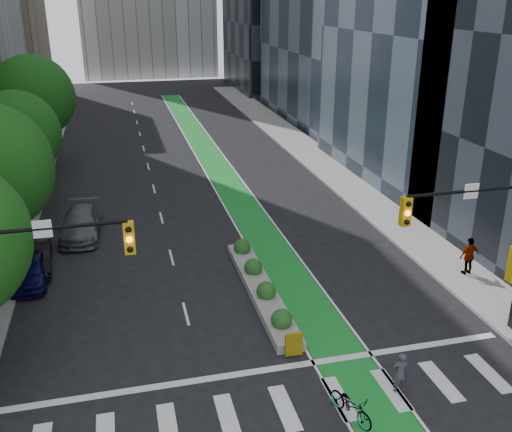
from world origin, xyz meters
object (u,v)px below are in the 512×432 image
median_planter (261,286)px  bicycle (351,405)px  parked_car_left_far (81,223)px  parked_car_left_near (30,270)px  parked_car_left_mid (36,256)px  pedestrian_far (469,256)px  cyclist (400,373)px

median_planter → bicycle: 9.07m
bicycle → parked_car_left_far: parked_car_left_far is taller
median_planter → parked_car_left_far: 12.57m
median_planter → parked_car_left_near: parked_car_left_near is taller
parked_car_left_near → parked_car_left_far: (2.22, 5.53, 0.08)m
parked_car_left_mid → pedestrian_far: bearing=-20.5°
cyclist → parked_car_left_near: (-13.70, 11.92, -0.10)m
parked_car_left_mid → parked_car_left_far: parked_car_left_far is taller
parked_car_left_mid → parked_car_left_near: bearing=-98.6°
parked_car_left_near → parked_car_left_far: 5.96m
median_planter → bicycle: size_ratio=5.23×
cyclist → parked_car_left_far: bearing=-51.5°
median_planter → parked_car_left_near: (-10.70, 3.74, 0.33)m
median_planter → pedestrian_far: (10.52, -0.83, 0.75)m
median_planter → cyclist: 8.72m
bicycle → parked_car_left_far: bearing=96.6°
median_planter → bicycle: median_planter is taller
parked_car_left_far → pedestrian_far: bearing=-24.2°
parked_car_left_mid → cyclist: bearing=-49.1°
parked_car_left_mid → pedestrian_far: pedestrian_far is taller
bicycle → parked_car_left_near: bearing=111.8°
bicycle → parked_car_left_near: parked_car_left_near is taller
parked_car_left_mid → parked_car_left_far: size_ratio=0.80×
median_planter → parked_car_left_far: parked_car_left_far is taller
cyclist → parked_car_left_near: size_ratio=0.39×
median_planter → parked_car_left_near: bearing=160.7°
pedestrian_far → median_planter: bearing=-11.7°
parked_car_left_far → cyclist: bearing=-52.9°
cyclist → pedestrian_far: pedestrian_far is taller
cyclist → parked_car_left_far: (-11.48, 17.46, -0.02)m
median_planter → parked_car_left_mid: (-10.58, 5.32, 0.33)m
bicycle → parked_car_left_near: (-11.50, 12.78, 0.19)m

